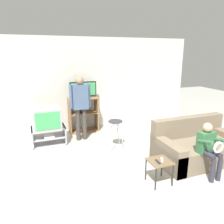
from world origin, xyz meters
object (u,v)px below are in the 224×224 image
couch (197,147)px  media_shelf (83,114)px  tv_stand (49,136)px  remote_control_black (158,162)px  remote_control_white (162,160)px  television_main (47,118)px  folding_stool (115,127)px  television_flat (83,90)px  person_seated_child (209,146)px  person_standing_adult (80,102)px  snack_table (159,164)px

couch → media_shelf: bearing=125.6°
tv_stand → remote_control_black: size_ratio=5.50×
remote_control_white → media_shelf: bearing=132.3°
television_main → folding_stool: 1.66m
television_flat → person_seated_child: television_flat is taller
television_flat → person_standing_adult: 0.64m
tv_stand → person_seated_child: 3.59m
folding_stool → television_main: bearing=150.4°
media_shelf → remote_control_white: media_shelf is taller
tv_stand → couch: couch is taller
remote_control_black → television_flat: bearing=105.8°
tv_stand → person_standing_adult: size_ratio=0.48×
television_main → remote_control_white: 2.92m
remote_control_white → couch: (1.16, 0.46, -0.15)m
person_standing_adult → person_seated_child: 3.06m
snack_table → television_main: bearing=124.2°
tv_stand → folding_stool: (1.43, -0.83, 0.33)m
television_flat → snack_table: size_ratio=1.75×
remote_control_black → snack_table: bearing=36.1°
person_standing_adult → remote_control_white: bearing=-70.5°
tv_stand → snack_table: tv_stand is taller
television_main → remote_control_black: (1.57, -2.42, -0.24)m
television_main → television_flat: (1.04, 0.57, 0.51)m
television_main → television_flat: size_ratio=0.86×
person_seated_child → folding_stool: bearing=124.4°
person_seated_child → snack_table: bearing=174.7°
television_main → couch: (2.83, -1.93, -0.39)m
snack_table → person_seated_child: size_ratio=0.43×
television_main → tv_stand: bearing=45.4°
television_main → person_standing_adult: 0.89m
media_shelf → remote_control_black: 3.06m
television_main → media_shelf: size_ratio=0.64×
television_flat → folding_stool: bearing=-74.1°
remote_control_black → television_main: bearing=128.8°
media_shelf → tv_stand: bearing=-150.2°
folding_stool → remote_control_black: (0.13, -1.60, -0.11)m
media_shelf → television_flat: (0.02, -0.02, 0.69)m
television_main → snack_table: television_main is taller
remote_control_black → person_seated_child: person_seated_child is taller
remote_control_white → person_seated_child: person_seated_child is taller
media_shelf → person_seated_child: 3.44m
person_standing_adult → folding_stool: bearing=-53.3°
media_shelf → television_flat: bearing=-45.4°
television_flat → person_standing_adult: person_standing_adult is taller
television_main → person_seated_child: 3.58m
tv_stand → television_main: (-0.01, -0.01, 0.46)m
folding_stool → person_seated_child: (1.14, -1.66, 0.04)m
remote_control_white → television_flat: bearing=132.0°
television_flat → remote_control_white: television_flat is taller
media_shelf → folding_stool: size_ratio=1.43×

